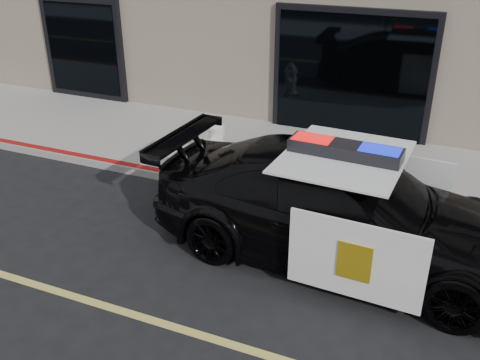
% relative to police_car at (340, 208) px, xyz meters
% --- Properties ---
extents(sidewalk_n, '(60.00, 3.50, 0.15)m').
position_rel_police_car_xyz_m(sidewalk_n, '(0.07, 2.95, -0.73)').
color(sidewalk_n, gray).
rests_on(sidewalk_n, ground).
extents(police_car, '(2.82, 5.68, 1.79)m').
position_rel_police_car_xyz_m(police_car, '(0.00, 0.00, 0.00)').
color(police_car, black).
rests_on(police_car, ground).
extents(fire_hydrant, '(0.40, 0.56, 0.88)m').
position_rel_police_car_xyz_m(fire_hydrant, '(-2.99, 2.20, -0.24)').
color(fire_hydrant, white).
rests_on(fire_hydrant, sidewalk_n).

